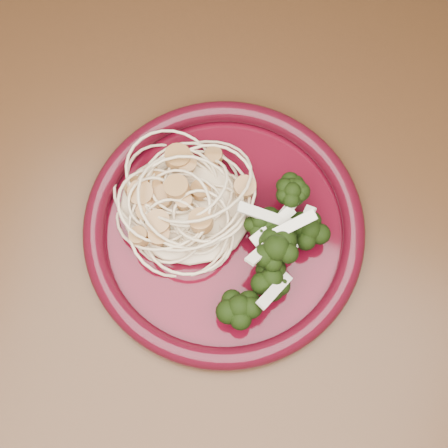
% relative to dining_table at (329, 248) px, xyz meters
% --- Properties ---
extents(dining_table, '(1.20, 0.80, 0.75)m').
position_rel_dining_table_xyz_m(dining_table, '(0.00, 0.00, 0.00)').
color(dining_table, '#472814').
rests_on(dining_table, ground).
extents(dinner_plate, '(0.30, 0.30, 0.02)m').
position_rel_dining_table_xyz_m(dinner_plate, '(-0.11, -0.05, 0.11)').
color(dinner_plate, '#430611').
rests_on(dinner_plate, dining_table).
extents(spaghetti_pile, '(0.14, 0.12, 0.03)m').
position_rel_dining_table_xyz_m(spaghetti_pile, '(-0.15, -0.05, 0.12)').
color(spaghetti_pile, beige).
rests_on(spaghetti_pile, dinner_plate).
extents(scallop_cluster, '(0.13, 0.13, 0.04)m').
position_rel_dining_table_xyz_m(scallop_cluster, '(-0.15, -0.05, 0.15)').
color(scallop_cluster, '#B47F42').
rests_on(scallop_cluster, spaghetti_pile).
extents(broccoli_pile, '(0.10, 0.14, 0.05)m').
position_rel_dining_table_xyz_m(broccoli_pile, '(-0.06, -0.06, 0.13)').
color(broccoli_pile, black).
rests_on(broccoli_pile, dinner_plate).
extents(onion_garnish, '(0.07, 0.09, 0.05)m').
position_rel_dining_table_xyz_m(onion_garnish, '(-0.06, -0.06, 0.16)').
color(onion_garnish, beige).
rests_on(onion_garnish, broccoli_pile).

